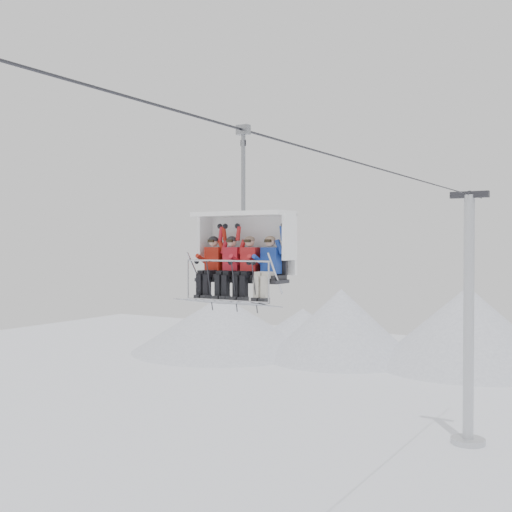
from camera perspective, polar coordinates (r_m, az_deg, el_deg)
The scene contains 8 objects.
ridgeline at distance 56.39m, azimuth 21.27°, elevation -6.99°, with size 72.00×21.00×7.00m.
lift_tower_right at distance 36.19m, azimuth 18.38°, elevation -6.77°, with size 2.00×1.80×13.48m.
haul_cable at distance 15.39m, azimuth 0.00°, elevation 10.84°, with size 0.06×0.06×50.00m, color #2D2D32.
chairlift_carrier at distance 14.78m, azimuth -0.89°, elevation 0.97°, with size 2.33×1.17×3.98m.
skier_far_left at distance 14.96m, azimuth -3.98°, elevation -0.81°, with size 0.40×1.69×1.59m.
skier_center_left at distance 14.67m, azimuth -2.34°, elevation -0.85°, with size 0.40×1.69×1.59m.
skier_center_right at distance 14.41m, azimuth -0.74°, elevation -0.88°, with size 0.40×1.69×1.59m.
skier_far_right at distance 14.14m, azimuth 1.11°, elevation -0.92°, with size 0.40×1.69×1.59m.
Camera 1 is at (7.81, -13.00, 10.70)m, focal length 45.00 mm.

